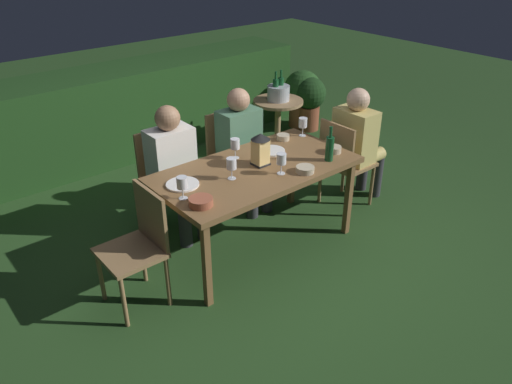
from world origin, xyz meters
TOP-DOWN VIEW (x-y plane):
  - ground_plane at (0.00, 0.00)m, footprint 16.00×16.00m
  - dining_table at (0.00, 0.00)m, footprint 1.63×0.85m
  - chair_side_right_b at (0.37, 0.82)m, footprint 0.42×0.40m
  - person_in_green at (0.37, 0.62)m, footprint 0.38×0.47m
  - chair_head_far at (1.06, 0.00)m, footprint 0.40×0.42m
  - person_in_mustard at (1.26, 0.00)m, footprint 0.48×0.38m
  - chair_side_right_a at (-0.37, 0.82)m, footprint 0.42×0.40m
  - person_in_cream at (-0.37, 0.62)m, footprint 0.38×0.47m
  - chair_head_near at (-1.06, 0.00)m, footprint 0.40×0.42m
  - lantern_centerpiece at (0.06, 0.02)m, footprint 0.15×0.15m
  - green_bottle_on_table at (0.54, -0.28)m, footprint 0.07×0.07m
  - wine_glass_a at (-0.27, -0.03)m, footprint 0.08×0.08m
  - wine_glass_b at (0.08, -0.21)m, footprint 0.08×0.08m
  - wine_glass_c at (0.74, 0.24)m, footprint 0.08×0.08m
  - wine_glass_d at (-0.71, -0.06)m, footprint 0.08×0.08m
  - wine_glass_e at (-0.02, 0.24)m, footprint 0.08×0.08m
  - plate_a at (0.29, 0.15)m, footprint 0.23×0.23m
  - plate_b at (-0.61, 0.11)m, footprint 0.25×0.25m
  - bowl_olives at (0.69, -0.19)m, footprint 0.13×0.13m
  - bowl_bread at (-0.67, -0.22)m, footprint 0.17×0.17m
  - bowl_salad at (0.24, -0.31)m, footprint 0.14×0.14m
  - bowl_dip at (0.55, 0.28)m, footprint 0.11×0.11m
  - side_table at (1.51, 1.40)m, footprint 0.58×0.58m
  - ice_bucket at (1.51, 1.40)m, footprint 0.26×0.26m
  - hedge_backdrop at (0.00, 2.53)m, footprint 4.78×0.77m
  - potted_plant_by_hedge at (2.28, 1.64)m, footprint 0.42×0.42m
  - potted_plant_corner at (2.30, 1.80)m, footprint 0.50×0.50m

SIDE VIEW (x-z plane):
  - ground_plane at x=0.00m, z-range 0.00..0.00m
  - potted_plant_by_hedge at x=2.28m, z-range 0.06..0.76m
  - side_table at x=1.51m, z-range 0.11..0.73m
  - potted_plant_corner at x=2.30m, z-range 0.05..0.80m
  - chair_side_right_b at x=0.37m, z-range 0.05..0.92m
  - chair_head_far at x=1.06m, z-range 0.05..0.92m
  - chair_side_right_a at x=-0.37m, z-range 0.05..0.92m
  - chair_head_near at x=-1.06m, z-range 0.05..0.92m
  - hedge_backdrop at x=0.00m, z-range 0.00..1.00m
  - person_in_green at x=0.37m, z-range 0.06..1.21m
  - person_in_mustard at x=1.26m, z-range 0.06..1.21m
  - person_in_cream at x=-0.37m, z-range 0.06..1.21m
  - dining_table at x=0.00m, z-range 0.31..1.05m
  - ice_bucket at x=1.51m, z-range 0.55..0.89m
  - plate_a at x=0.29m, z-range 0.74..0.76m
  - plate_b at x=-0.61m, z-range 0.74..0.76m
  - bowl_salad at x=0.24m, z-range 0.74..0.79m
  - bowl_dip at x=0.55m, z-range 0.74..0.79m
  - bowl_olives at x=0.69m, z-range 0.74..0.80m
  - bowl_bread at x=-0.67m, z-range 0.74..0.80m
  - green_bottle_on_table at x=0.54m, z-range 0.71..1.00m
  - wine_glass_a at x=-0.27m, z-range 0.77..0.94m
  - wine_glass_b at x=0.08m, z-range 0.77..0.94m
  - wine_glass_c at x=0.74m, z-range 0.77..0.94m
  - wine_glass_d at x=-0.71m, z-range 0.77..0.94m
  - wine_glass_e at x=-0.02m, z-range 0.77..0.94m
  - lantern_centerpiece at x=0.06m, z-range 0.76..1.02m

